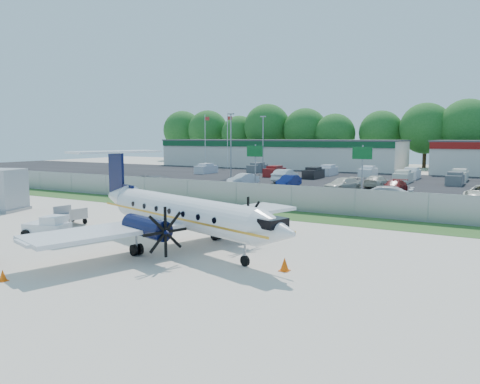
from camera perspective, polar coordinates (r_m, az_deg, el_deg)
The scene contains 29 objects.
ground at distance 24.81m, azimuth -7.00°, elevation -6.69°, with size 170.00×170.00×0.00m, color beige.
grass_verge at distance 34.94m, azimuth 4.93°, elevation -2.74°, with size 170.00×4.00×0.02m, color #2D561E.
access_road at distance 41.32m, azimuth 9.06°, elevation -1.33°, with size 170.00×8.00×0.02m, color black.
parking_lot at distance 61.27m, azimuth 16.12°, elevation 1.09°, with size 170.00×32.00×0.02m, color black.
perimeter_fence at distance 36.60m, azimuth 6.28°, elevation -0.75°, with size 120.00×0.06×1.99m.
building_west at distance 89.97m, azimuth 4.63°, elevation 4.72°, with size 46.40×12.40×5.24m.
sign_left at distance 47.86m, azimuth 1.84°, elevation 4.17°, with size 1.80×0.26×5.00m.
sign_mid at distance 43.76m, azimuth 14.67°, elevation 3.72°, with size 1.80×0.26×5.00m.
flagpole_west at distance 89.79m, azimuth -4.23°, elevation 6.64°, with size 1.06×0.12×10.00m.
flagpole_east at distance 87.07m, azimuth -1.50°, elevation 6.65°, with size 1.06×0.12×10.00m.
light_pole_nw at distance 66.87m, azimuth -1.13°, elevation 6.29°, with size 0.90×0.35×9.09m.
light_pole_sw at distance 75.61m, azimuth 2.82°, elevation 6.33°, with size 0.90×0.35×9.09m.
tree_line at distance 94.54m, azimuth 21.12°, elevation 2.79°, with size 112.00×6.00×14.00m, color #1B591A, non-canonical shape.
aircraft at distance 24.43m, azimuth -7.33°, elevation -2.39°, with size 15.96×15.58×4.89m.
pushback_tug at distance 28.95m, azimuth -22.29°, elevation -3.99°, with size 2.64×2.20×1.27m.
baggage_cart_near at distance 32.98m, azimuth -19.96°, elevation -2.78°, with size 2.32×1.62×1.12m.
service_container at distance 40.81m, azimuth -26.98°, elevation 0.06°, with size 3.65×3.65×3.26m.
cone_nose at distance 20.42m, azimuth 5.45°, elevation -8.79°, with size 0.42×0.42×0.60m.
cone_port_wing at distance 21.22m, azimuth -26.95°, elevation -9.07°, with size 0.33×0.33×0.47m.
cone_starboard_wing at distance 36.95m, azimuth -0.26°, elevation -1.85°, with size 0.34×0.34×0.48m.
road_car_west at distance 49.20m, azimuth -9.57°, elevation -0.07°, with size 2.41×5.94×1.72m, color #595B5E.
road_car_mid at distance 41.72m, azimuth 16.63°, elevation -1.46°, with size 2.24×5.50×1.60m, color silver.
parked_car_a at distance 56.24m, azimuth 0.38°, elevation 0.87°, with size 1.46×4.19×1.38m, color silver.
parked_car_b at distance 54.04m, azimuth 5.96°, elevation 0.59°, with size 1.47×4.22×1.39m, color navy.
parked_car_c at distance 51.16m, azimuth 12.36°, elevation 0.13°, with size 1.97×4.84×1.40m, color beige.
parked_car_d at distance 50.31m, azimuth 18.22°, elevation -0.17°, with size 1.90×4.69×1.36m, color maroon.
parked_car_f at distance 59.84m, azimuth 5.53°, elevation 1.19°, with size 1.77×5.09×1.68m, color silver.
parked_car_g at distance 55.60m, azimuth 16.32°, elevation 0.53°, with size 1.94×4.76×1.38m, color beige.
far_parking_rows at distance 66.12m, azimuth 17.17°, elevation 1.44°, with size 56.00×10.00×1.60m, color gray, non-canonical shape.
Camera 1 is at (14.58, -19.24, 5.73)m, focal length 35.00 mm.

